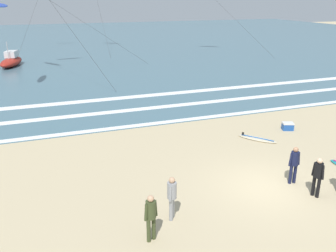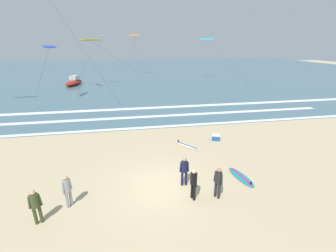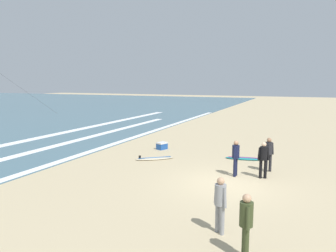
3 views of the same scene
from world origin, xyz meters
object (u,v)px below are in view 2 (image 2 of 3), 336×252
(surfboard_right_spare, at_px, (187,146))
(cooler_box, at_px, (216,137))
(surfer_background_far, at_px, (184,169))
(kite_yellow_low_near, at_px, (90,40))
(kite_orange_high_right, at_px, (134,35))
(kite_blue_distant_high, at_px, (50,47))
(surfer_right_near, at_px, (67,188))
(surfer_foreground_main, at_px, (35,204))
(surfboard_foreground_flat, at_px, (241,177))
(kite_white_high_left, at_px, (103,37))
(surfer_mid_group, at_px, (194,182))
(surfer_left_near, at_px, (218,180))
(offshore_boat, at_px, (74,82))
(kite_cyan_far_right, at_px, (207,39))

(surfboard_right_spare, xyz_separation_m, cooler_box, (2.46, 0.69, 0.18))
(surfer_background_far, height_order, kite_yellow_low_near, kite_yellow_low_near)
(kite_orange_high_right, xyz_separation_m, kite_blue_distant_high, (-10.91, -23.35, -1.97))
(surfer_right_near, relative_size, cooler_box, 2.19)
(surfer_right_near, bearing_deg, surfer_foreground_main, -139.38)
(surfer_right_near, distance_m, surfboard_foreground_flat, 8.91)
(kite_blue_distant_high, bearing_deg, surfboard_foreground_flat, -54.32)
(surfer_foreground_main, height_order, kite_white_high_left, kite_white_high_left)
(surfboard_foreground_flat, distance_m, kite_blue_distant_high, 26.02)
(surfer_mid_group, height_order, cooler_box, surfer_mid_group)
(surfer_foreground_main, height_order, surfboard_right_spare, surfer_foreground_main)
(surfer_foreground_main, distance_m, kite_blue_distant_high, 23.35)
(surfboard_right_spare, height_order, kite_yellow_low_near, kite_yellow_low_near)
(surfer_right_near, relative_size, kite_yellow_low_near, 0.13)
(surfer_left_near, bearing_deg, surfer_foreground_main, -177.81)
(offshore_boat, bearing_deg, surfer_right_near, -79.22)
(surfer_foreground_main, bearing_deg, kite_white_high_left, 91.00)
(kite_white_high_left, height_order, offshore_boat, kite_white_high_left)
(kite_orange_high_right, height_order, kite_cyan_far_right, kite_orange_high_right)
(surfer_left_near, relative_size, kite_orange_high_right, 0.15)
(surfer_mid_group, xyz_separation_m, kite_white_high_left, (-7.55, 47.87, 7.33))
(kite_white_high_left, xyz_separation_m, kite_orange_high_right, (6.91, -2.78, 0.27))
(surfer_mid_group, xyz_separation_m, cooler_box, (3.67, 6.49, -0.74))
(surfer_left_near, distance_m, surfer_right_near, 6.88)
(surfer_right_near, bearing_deg, kite_yellow_low_near, 94.59)
(surfer_foreground_main, distance_m, cooler_box, 12.48)
(surfer_mid_group, relative_size, offshore_boat, 0.29)
(kite_cyan_far_right, bearing_deg, surfer_foreground_main, -117.98)
(surfboard_foreground_flat, distance_m, kite_orange_high_right, 44.78)
(surfer_left_near, bearing_deg, surfer_right_near, 175.25)
(kite_blue_distant_high, bearing_deg, surfer_foreground_main, -77.66)
(surfer_right_near, distance_m, offshore_boat, 33.95)
(surfer_left_near, distance_m, surfboard_foreground_flat, 2.57)
(kite_cyan_far_right, xyz_separation_m, cooler_box, (-9.22, -30.00, -7.48))
(surfboard_right_spare, height_order, kite_blue_distant_high, kite_blue_distant_high)
(kite_yellow_low_near, bearing_deg, surfer_background_far, -75.39)
(surfboard_right_spare, distance_m, kite_white_high_left, 43.76)
(kite_orange_high_right, bearing_deg, offshore_boat, -135.36)
(surfer_left_near, relative_size, kite_blue_distant_high, 0.23)
(surfer_background_far, distance_m, surfboard_foreground_flat, 3.42)
(kite_yellow_low_near, xyz_separation_m, kite_white_high_left, (0.68, 15.70, 0.85))
(surfer_mid_group, bearing_deg, kite_yellow_low_near, 104.36)
(surfer_background_far, height_order, surfer_foreground_main, same)
(surfer_left_near, relative_size, surfer_foreground_main, 1.00)
(kite_orange_high_right, distance_m, cooler_box, 39.73)
(surfboard_foreground_flat, distance_m, kite_cyan_far_right, 37.32)
(kite_yellow_low_near, relative_size, kite_cyan_far_right, 1.32)
(surfboard_foreground_flat, height_order, kite_orange_high_right, kite_orange_high_right)
(surfer_left_near, relative_size, surfboard_right_spare, 0.79)
(surfer_left_near, distance_m, surfer_background_far, 1.83)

